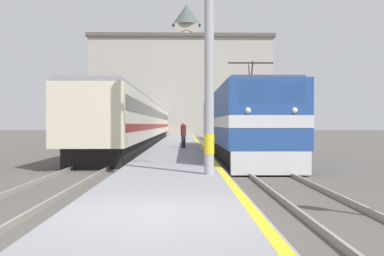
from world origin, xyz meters
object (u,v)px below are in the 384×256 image
at_px(passenger_train, 146,123).
at_px(catenary_mast, 211,33).
at_px(person_on_platform, 183,134).
at_px(clock_tower, 186,65).
at_px(locomotive_train, 238,124).

xyz_separation_m(passenger_train, catenary_mast, (4.53, -30.72, 2.57)).
distance_m(person_on_platform, clock_tower, 48.50).
distance_m(catenary_mast, person_on_platform, 15.12).
height_order(person_on_platform, clock_tower, clock_tower).
bearing_deg(clock_tower, catenary_mast, -89.65).
distance_m(locomotive_train, clock_tower, 51.68).
relative_size(catenary_mast, person_on_platform, 5.15).
bearing_deg(catenary_mast, clock_tower, 90.35).
relative_size(passenger_train, person_on_platform, 32.81).
distance_m(locomotive_train, catenary_mast, 11.90).
height_order(locomotive_train, passenger_train, locomotive_train).
bearing_deg(person_on_platform, catenary_mast, -86.70).
relative_size(locomotive_train, clock_tower, 0.88).
bearing_deg(passenger_train, clock_tower, 82.44).
distance_m(passenger_train, catenary_mast, 31.16).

